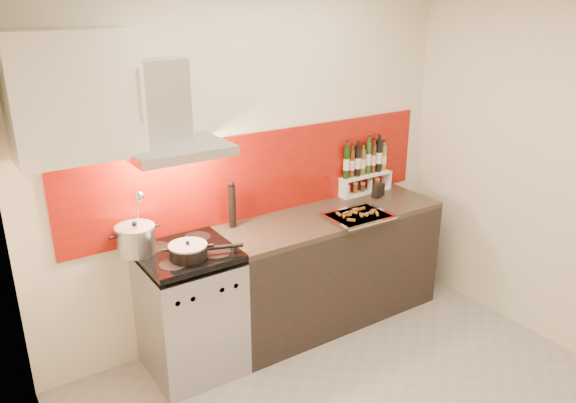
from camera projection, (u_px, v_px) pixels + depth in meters
back_wall at (254, 165)px, 4.13m from camera, size 3.40×0.02×2.60m
left_wall at (56, 322)px, 2.15m from camera, size 0.02×2.80×2.60m
right_wall at (566, 174)px, 3.91m from camera, size 0.02×2.80×2.60m
backsplash at (261, 174)px, 4.17m from camera, size 3.00×0.02×0.64m
range_stove at (191, 312)px, 3.83m from camera, size 0.60×0.60×0.91m
counter at (330, 266)px, 4.45m from camera, size 1.80×0.60×0.90m
range_hood at (169, 120)px, 3.48m from camera, size 0.62×0.50×0.61m
upper_cabinet at (73, 96)px, 3.12m from camera, size 0.70×0.35×0.72m
stock_pot at (136, 239)px, 3.60m from camera, size 0.25×0.25×0.22m
saute_pan at (189, 251)px, 3.55m from camera, size 0.46×0.25×0.11m
utensil_jar at (139, 238)px, 3.54m from camera, size 0.10×0.14×0.46m
pepper_mill at (232, 205)px, 4.00m from camera, size 0.05×0.05×0.35m
step_shelf at (365, 170)px, 4.68m from camera, size 0.50×0.14×0.44m
caddy_box at (378, 190)px, 4.62m from camera, size 0.13×0.08×0.10m
baking_tray at (358, 216)px, 4.21m from camera, size 0.48×0.38×0.03m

